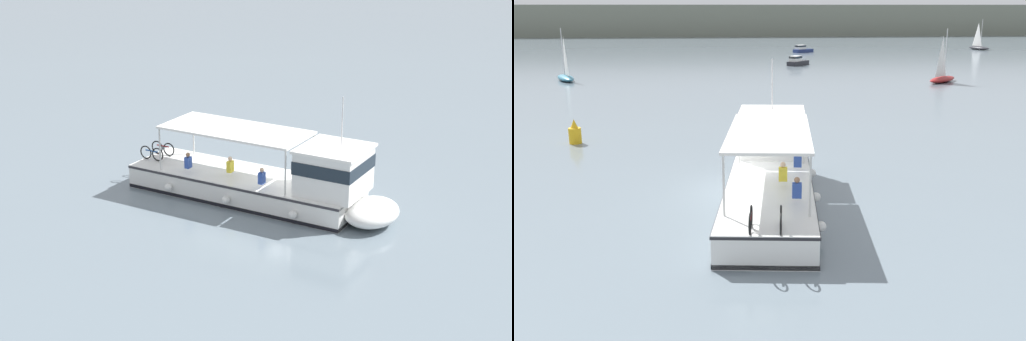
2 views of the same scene
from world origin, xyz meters
The scene contains 2 objects.
ground_plane centered at (0.00, 0.00, 0.00)m, with size 400.00×400.00×0.00m, color slate.
ferry_main centered at (1.00, -0.85, 1.02)m, with size 4.54×13.02×5.32m.
Camera 1 is at (30.60, 11.10, 13.02)m, focal length 53.79 mm.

